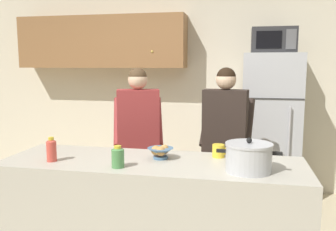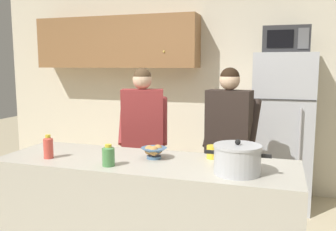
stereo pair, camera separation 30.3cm
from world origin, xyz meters
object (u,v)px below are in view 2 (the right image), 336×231
(bread_bowl, at_px, (154,152))
(bottle_mid_counter, at_px, (48,147))
(person_near_pot, at_px, (143,130))
(person_by_sink, at_px, (229,133))
(refrigerator, at_px, (282,131))
(microwave, at_px, (286,40))
(cooking_pot, at_px, (237,159))
(coffee_mug, at_px, (213,152))
(bottle_near_edge, at_px, (108,155))

(bread_bowl, xyz_separation_m, bottle_mid_counter, (-0.74, -0.22, 0.03))
(person_near_pot, xyz_separation_m, person_by_sink, (0.83, 0.05, 0.01))
(person_by_sink, height_order, bread_bowl, person_by_sink)
(person_near_pot, bearing_deg, refrigerator, 36.84)
(microwave, relative_size, cooking_pot, 1.17)
(coffee_mug, bearing_deg, bread_bowl, -161.74)
(person_by_sink, xyz_separation_m, coffee_mug, (-0.01, -0.72, -0.01))
(bread_bowl, bearing_deg, cooking_pot, -16.47)
(person_near_pot, height_order, coffee_mug, person_near_pot)
(microwave, relative_size, person_by_sink, 0.30)
(microwave, relative_size, person_near_pot, 0.31)
(cooking_pot, distance_m, coffee_mug, 0.38)
(person_near_pot, distance_m, person_by_sink, 0.83)
(bread_bowl, bearing_deg, bottle_near_edge, -130.03)
(person_near_pot, bearing_deg, bread_bowl, -63.37)
(person_near_pot, distance_m, coffee_mug, 1.06)
(microwave, bearing_deg, person_near_pot, -143.78)
(cooking_pot, relative_size, bread_bowl, 2.16)
(microwave, relative_size, bread_bowl, 2.52)
(person_by_sink, bearing_deg, bread_bowl, -116.08)
(cooking_pot, bearing_deg, coffee_mug, 123.28)
(bottle_mid_counter, bearing_deg, coffee_mug, 17.20)
(cooking_pot, relative_size, coffee_mug, 3.14)
(bread_bowl, distance_m, bottle_near_edge, 0.35)
(person_near_pot, height_order, bottle_mid_counter, person_near_pot)
(refrigerator, height_order, cooking_pot, refrigerator)
(refrigerator, bearing_deg, microwave, -89.93)
(person_by_sink, height_order, bottle_near_edge, person_by_sink)
(bottle_near_edge, bearing_deg, person_near_pot, 99.41)
(person_by_sink, relative_size, bottle_mid_counter, 9.07)
(microwave, height_order, bottle_near_edge, microwave)
(bread_bowl, bearing_deg, microwave, 63.17)
(microwave, xyz_separation_m, bottle_near_edge, (-1.12, -2.03, -0.87))
(refrigerator, xyz_separation_m, microwave, (0.00, -0.02, 1.00))
(cooking_pot, xyz_separation_m, bottle_near_edge, (-0.85, -0.09, -0.02))
(refrigerator, xyz_separation_m, coffee_mug, (-0.48, -1.64, 0.11))
(cooking_pot, relative_size, bottle_mid_counter, 2.37)
(bread_bowl, distance_m, bottle_mid_counter, 0.77)
(person_by_sink, relative_size, bread_bowl, 8.26)
(microwave, bearing_deg, coffee_mug, -106.43)
(coffee_mug, relative_size, bottle_mid_counter, 0.75)
(cooking_pot, bearing_deg, person_near_pot, 135.95)
(refrigerator, height_order, person_near_pot, refrigerator)
(refrigerator, relative_size, microwave, 3.59)
(person_near_pot, xyz_separation_m, coffee_mug, (0.82, -0.67, -0.00))
(cooking_pot, bearing_deg, microwave, 82.11)
(bottle_near_edge, distance_m, bottle_mid_counter, 0.51)
(person_near_pot, height_order, person_by_sink, person_by_sink)
(coffee_mug, bearing_deg, microwave, 73.57)
(microwave, relative_size, coffee_mug, 3.66)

